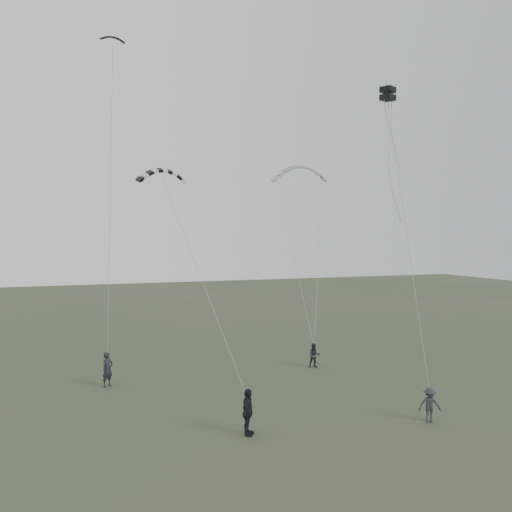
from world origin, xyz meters
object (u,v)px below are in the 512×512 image
object	(u,v)px
flyer_right	(314,355)
kite_dark_small	(113,37)
flyer_center	(248,412)
kite_striped	(162,170)
flyer_left	(108,369)
flyer_far	(430,405)
kite_box	(388,94)
kite_pale_large	(300,167)

from	to	relation	value
flyer_right	kite_dark_small	world-z (taller)	kite_dark_small
flyer_center	kite_striped	size ratio (longest dim) A/B	0.73
flyer_left	kite_striped	world-z (taller)	kite_striped
flyer_left	flyer_center	bearing A→B (deg)	-100.26
flyer_far	kite_dark_small	bearing A→B (deg)	151.87
flyer_left	kite_box	size ratio (longest dim) A/B	2.52
kite_striped	flyer_center	bearing A→B (deg)	-76.05
flyer_center	kite_striped	bearing A→B (deg)	49.20
flyer_far	kite_dark_small	size ratio (longest dim) A/B	1.01
flyer_far	kite_box	bearing A→B (deg)	93.69
flyer_left	flyer_far	world-z (taller)	flyer_left
flyer_right	kite_box	bearing A→B (deg)	-25.34
kite_pale_large	kite_box	distance (m)	12.66
flyer_left	kite_striped	xyz separation A→B (m)	(2.78, -1.33, 10.63)
flyer_far	kite_dark_small	distance (m)	27.72
kite_pale_large	kite_striped	world-z (taller)	kite_pale_large
flyer_far	flyer_right	bearing A→B (deg)	116.83
kite_dark_small	flyer_left	bearing A→B (deg)	-108.07
flyer_right	kite_pale_large	size ratio (longest dim) A/B	0.34
flyer_far	kite_striped	bearing A→B (deg)	161.99
flyer_left	kite_dark_small	world-z (taller)	kite_dark_small
flyer_center	flyer_far	bearing A→B (deg)	-66.19
flyer_center	flyer_far	xyz separation A→B (m)	(7.91, -1.37, -0.19)
flyer_right	kite_box	size ratio (longest dim) A/B	2.03
flyer_left	kite_striped	distance (m)	11.07
kite_dark_small	kite_box	size ratio (longest dim) A/B	2.01
flyer_right	kite_box	world-z (taller)	kite_box
flyer_right	kite_box	distance (m)	16.10
flyer_left	kite_pale_large	bearing A→B (deg)	-9.00
flyer_left	kite_pale_large	size ratio (longest dim) A/B	0.42
flyer_left	flyer_far	size ratio (longest dim) A/B	1.24
flyer_center	kite_dark_small	distance (m)	24.37
flyer_right	kite_pale_large	bearing A→B (deg)	89.63
flyer_left	kite_striped	size ratio (longest dim) A/B	0.72
flyer_far	kite_pale_large	bearing A→B (deg)	105.37
flyer_center	kite_pale_large	bearing A→B (deg)	2.72
flyer_far	kite_box	distance (m)	17.17
flyer_center	kite_striped	world-z (taller)	kite_striped
kite_box	kite_dark_small	bearing A→B (deg)	124.08
flyer_center	kite_box	bearing A→B (deg)	-28.33
flyer_left	kite_box	bearing A→B (deg)	-51.38
flyer_left	kite_dark_small	xyz separation A→B (m)	(0.82, 4.99, 19.62)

